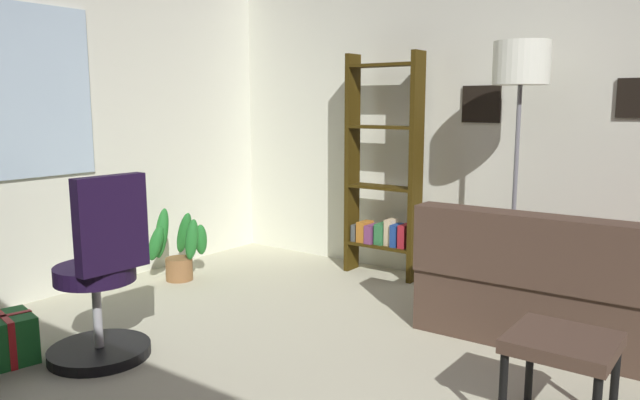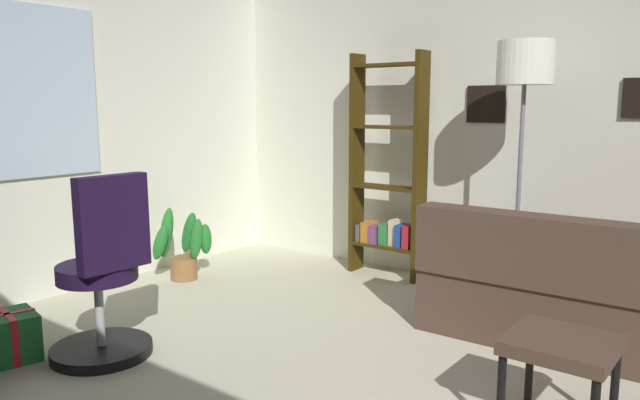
{
  "view_description": "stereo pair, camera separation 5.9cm",
  "coord_description": "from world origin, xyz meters",
  "px_view_note": "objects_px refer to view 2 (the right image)",
  "views": [
    {
      "loc": [
        -2.12,
        -1.24,
        1.41
      ],
      "look_at": [
        0.36,
        0.59,
        0.93
      ],
      "focal_mm": 33.86,
      "sensor_mm": 36.0,
      "label": 1
    },
    {
      "loc": [
        -2.08,
        -1.28,
        1.41
      ],
      "look_at": [
        0.36,
        0.59,
        0.93
      ],
      "focal_mm": 33.86,
      "sensor_mm": 36.0,
      "label": 2
    }
  ],
  "objects_px": {
    "couch": "(603,294)",
    "bookshelf": "(387,182)",
    "floor_lamp": "(524,83)",
    "gift_box_green": "(9,337)",
    "potted_plant": "(183,247)",
    "office_chair": "(103,287)",
    "footstool": "(561,352)"
  },
  "relations": [
    {
      "from": "gift_box_green",
      "to": "bookshelf",
      "type": "bearing_deg",
      "value": -15.98
    },
    {
      "from": "gift_box_green",
      "to": "bookshelf",
      "type": "distance_m",
      "value": 2.92
    },
    {
      "from": "bookshelf",
      "to": "couch",
      "type": "bearing_deg",
      "value": -102.84
    },
    {
      "from": "floor_lamp",
      "to": "office_chair",
      "type": "bearing_deg",
      "value": 144.51
    },
    {
      "from": "couch",
      "to": "potted_plant",
      "type": "xyz_separation_m",
      "value": [
        -0.7,
        3.02,
        -0.02
      ]
    },
    {
      "from": "footstool",
      "to": "bookshelf",
      "type": "bearing_deg",
      "value": 48.62
    },
    {
      "from": "footstool",
      "to": "floor_lamp",
      "type": "distance_m",
      "value": 1.98
    },
    {
      "from": "potted_plant",
      "to": "gift_box_green",
      "type": "bearing_deg",
      "value": -163.87
    },
    {
      "from": "bookshelf",
      "to": "potted_plant",
      "type": "distance_m",
      "value": 1.75
    },
    {
      "from": "couch",
      "to": "floor_lamp",
      "type": "height_order",
      "value": "floor_lamp"
    },
    {
      "from": "office_chair",
      "to": "footstool",
      "type": "bearing_deg",
      "value": -71.82
    },
    {
      "from": "office_chair",
      "to": "bookshelf",
      "type": "relative_size",
      "value": 0.58
    },
    {
      "from": "gift_box_green",
      "to": "office_chair",
      "type": "relative_size",
      "value": 0.33
    },
    {
      "from": "couch",
      "to": "office_chair",
      "type": "xyz_separation_m",
      "value": [
        -1.99,
        2.14,
        0.13
      ]
    },
    {
      "from": "footstool",
      "to": "bookshelf",
      "type": "relative_size",
      "value": 0.24
    },
    {
      "from": "office_chair",
      "to": "bookshelf",
      "type": "xyz_separation_m",
      "value": [
        2.39,
        -0.37,
        0.37
      ]
    },
    {
      "from": "bookshelf",
      "to": "potted_plant",
      "type": "height_order",
      "value": "bookshelf"
    },
    {
      "from": "couch",
      "to": "bookshelf",
      "type": "distance_m",
      "value": 1.88
    },
    {
      "from": "gift_box_green",
      "to": "potted_plant",
      "type": "xyz_separation_m",
      "value": [
        1.64,
        0.47,
        0.13
      ]
    },
    {
      "from": "couch",
      "to": "gift_box_green",
      "type": "bearing_deg",
      "value": 132.42
    },
    {
      "from": "office_chair",
      "to": "floor_lamp",
      "type": "distance_m",
      "value": 2.88
    },
    {
      "from": "footstool",
      "to": "gift_box_green",
      "type": "relative_size",
      "value": 1.25
    },
    {
      "from": "couch",
      "to": "footstool",
      "type": "relative_size",
      "value": 4.07
    },
    {
      "from": "bookshelf",
      "to": "footstool",
      "type": "bearing_deg",
      "value": -131.38
    },
    {
      "from": "couch",
      "to": "footstool",
      "type": "distance_m",
      "value": 1.26
    },
    {
      "from": "bookshelf",
      "to": "floor_lamp",
      "type": "bearing_deg",
      "value": -101.39
    },
    {
      "from": "footstool",
      "to": "gift_box_green",
      "type": "bearing_deg",
      "value": 112.15
    },
    {
      "from": "couch",
      "to": "gift_box_green",
      "type": "distance_m",
      "value": 3.46
    },
    {
      "from": "gift_box_green",
      "to": "potted_plant",
      "type": "bearing_deg",
      "value": 16.13
    },
    {
      "from": "couch",
      "to": "bookshelf",
      "type": "height_order",
      "value": "bookshelf"
    },
    {
      "from": "office_chair",
      "to": "potted_plant",
      "type": "bearing_deg",
      "value": 34.49
    },
    {
      "from": "couch",
      "to": "bookshelf",
      "type": "bearing_deg",
      "value": 77.16
    }
  ]
}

